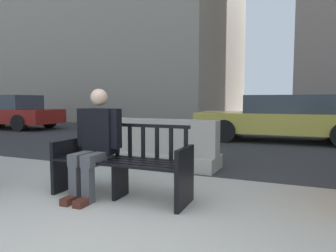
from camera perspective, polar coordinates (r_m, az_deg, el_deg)
The scene contains 6 objects.
street_asphalt at distance 10.59m, azimuth 14.21°, elevation -1.62°, with size 120.00×12.00×0.01m, color #333335.
street_bench at distance 3.69m, azimuth -8.88°, elevation -7.27°, with size 1.69×0.53×0.88m.
seated_person at distance 3.77m, azimuth -13.56°, elevation -2.56°, with size 0.58×0.72×1.31m.
jersey_barrier_centre at distance 5.35m, azimuth -0.99°, elevation -4.06°, with size 2.02×0.75×0.84m.
car_taxi_near at distance 9.23m, azimuth 20.98°, elevation 1.43°, with size 4.79×2.08×1.32m.
car_sedan_mid at distance 14.19m, azimuth -27.96°, elevation 2.31°, with size 4.55×2.02×1.39m.
Camera 1 is at (1.51, -1.71, 1.17)m, focal length 32.00 mm.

